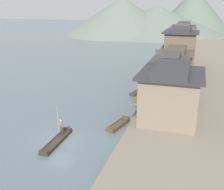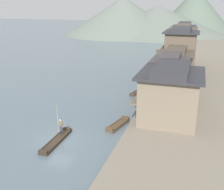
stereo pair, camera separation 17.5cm
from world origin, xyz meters
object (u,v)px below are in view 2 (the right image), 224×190
(boat_midriver_drifting, at_px, (164,50))
(mooring_post_dock_mid, at_px, (152,90))
(house_waterfront_nearest, at_px, (170,94))
(boat_moored_far, at_px, (137,92))
(boat_upstream_distant, at_px, (118,125))
(house_waterfront_end, at_px, (183,43))
(house_waterfront_narrow, at_px, (180,53))
(boat_midriver_upstream, at_px, (161,64))
(house_waterfront_second, at_px, (169,77))
(boat_moored_third, at_px, (144,81))
(mooring_post_dock_far, at_px, (159,77))
(boat_foreground_poled, at_px, (56,141))
(boatman_person, at_px, (61,124))
(mooring_post_dock_near, at_px, (136,115))
(house_waterfront_far, at_px, (181,47))
(boat_moored_nearest, at_px, (166,57))
(boat_moored_second, at_px, (155,70))
(house_waterfront_tall, at_px, (175,68))

(boat_midriver_drifting, height_order, mooring_post_dock_mid, mooring_post_dock_mid)
(house_waterfront_nearest, bearing_deg, boat_moored_far, 121.37)
(boat_upstream_distant, relative_size, house_waterfront_end, 0.46)
(house_waterfront_nearest, distance_m, house_waterfront_narrow, 18.98)
(house_waterfront_nearest, bearing_deg, boat_upstream_distant, -154.66)
(boat_midriver_upstream, relative_size, house_waterfront_second, 0.61)
(boat_moored_third, distance_m, mooring_post_dock_far, 2.74)
(boat_moored_third, distance_m, mooring_post_dock_mid, 7.58)
(boat_foreground_poled, xyz_separation_m, boat_moored_far, (4.17, 17.57, -0.00))
(boat_upstream_distant, height_order, mooring_post_dock_far, mooring_post_dock_far)
(house_waterfront_narrow, xyz_separation_m, mooring_post_dock_mid, (-3.02, -9.91, -3.94))
(boat_upstream_distant, height_order, house_waterfront_end, house_waterfront_end)
(house_waterfront_second, bearing_deg, boat_moored_third, 119.38)
(boat_midriver_drifting, distance_m, mooring_post_dock_far, 34.45)
(boat_foreground_poled, height_order, boatman_person, boatman_person)
(boat_moored_third, height_order, house_waterfront_nearest, house_waterfront_nearest)
(boat_midriver_drifting, distance_m, house_waterfront_nearest, 51.01)
(house_waterfront_second, relative_size, house_waterfront_end, 0.70)
(mooring_post_dock_mid, bearing_deg, mooring_post_dock_near, -90.00)
(house_waterfront_far, bearing_deg, mooring_post_dock_mid, -99.26)
(boat_midriver_upstream, height_order, house_waterfront_end, house_waterfront_end)
(boat_foreground_poled, distance_m, boat_midriver_upstream, 39.98)
(boatman_person, distance_m, boat_upstream_distant, 6.59)
(house_waterfront_nearest, xyz_separation_m, mooring_post_dock_far, (-3.54, 16.13, -2.51))
(boat_moored_nearest, relative_size, mooring_post_dock_mid, 7.35)
(boat_midriver_drifting, height_order, mooring_post_dock_near, mooring_post_dock_near)
(boat_upstream_distant, distance_m, mooring_post_dock_mid, 11.67)
(boat_midriver_drifting, height_order, mooring_post_dock_far, mooring_post_dock_far)
(boat_moored_far, bearing_deg, boat_moored_second, 89.23)
(house_waterfront_end, bearing_deg, house_waterfront_tall, -89.25)
(house_waterfront_far, distance_m, mooring_post_dock_mid, 17.57)
(boat_moored_far, bearing_deg, house_waterfront_second, -28.73)
(boat_midriver_upstream, xyz_separation_m, house_waterfront_tall, (4.57, -18.62, 3.49))
(house_waterfront_tall, bearing_deg, mooring_post_dock_far, 132.97)
(mooring_post_dock_far, bearing_deg, house_waterfront_end, 81.35)
(house_waterfront_nearest, distance_m, house_waterfront_tall, 13.11)
(boat_foreground_poled, xyz_separation_m, house_waterfront_nearest, (10.01, 7.98, 3.45))
(boat_moored_nearest, xyz_separation_m, house_waterfront_nearest, (5.41, -40.44, 3.43))
(house_waterfront_second, bearing_deg, house_waterfront_far, 89.49)
(boat_foreground_poled, bearing_deg, house_waterfront_narrow, 70.57)
(boatman_person, relative_size, house_waterfront_narrow, 0.35)
(boat_midriver_upstream, height_order, house_waterfront_far, house_waterfront_far)
(boat_moored_nearest, xyz_separation_m, boat_midriver_drifting, (-1.81, 9.94, 0.01))
(mooring_post_dock_far, bearing_deg, boat_foreground_poled, -105.03)
(boat_moored_third, bearing_deg, boatman_person, -99.70)
(house_waterfront_second, xyz_separation_m, house_waterfront_narrow, (0.43, 12.03, 1.29))
(house_waterfront_narrow, bearing_deg, boat_midriver_upstream, 110.41)
(house_waterfront_nearest, bearing_deg, boat_foreground_poled, -141.43)
(boat_foreground_poled, height_order, house_waterfront_nearest, house_waterfront_nearest)
(boat_foreground_poled, bearing_deg, boat_moored_second, 82.44)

